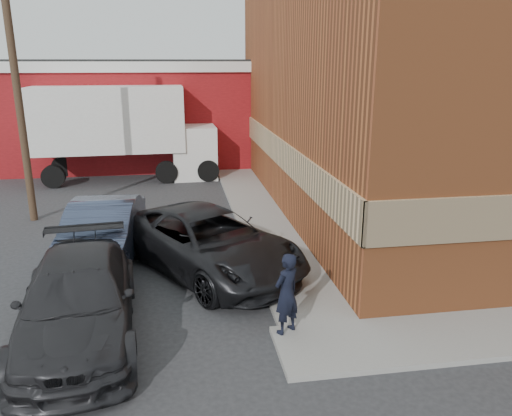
{
  "coord_description": "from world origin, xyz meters",
  "views": [
    {
      "loc": [
        -2.26,
        -9.25,
        5.52
      ],
      "look_at": [
        -0.18,
        3.82,
        1.61
      ],
      "focal_mm": 35.0,
      "sensor_mm": 36.0,
      "label": 1
    }
  ],
  "objects_px": {
    "warehouse": "(108,111)",
    "man": "(286,294)",
    "suv_a": "(208,242)",
    "utility_pole": "(17,85)",
    "box_truck": "(129,127)",
    "brick_building": "(458,84)",
    "suv_b": "(78,300)",
    "sedan": "(102,234)"
  },
  "relations": [
    {
      "from": "warehouse",
      "to": "suv_b",
      "type": "xyz_separation_m",
      "value": [
        1.58,
        -19.5,
        -2.0
      ]
    },
    {
      "from": "brick_building",
      "to": "box_truck",
      "type": "relative_size",
      "value": 2.03
    },
    {
      "from": "sedan",
      "to": "warehouse",
      "type": "bearing_deg",
      "value": 99.37
    },
    {
      "from": "warehouse",
      "to": "box_truck",
      "type": "relative_size",
      "value": 1.81
    },
    {
      "from": "sedan",
      "to": "suv_a",
      "type": "bearing_deg",
      "value": -16.26
    },
    {
      "from": "suv_b",
      "to": "box_truck",
      "type": "bearing_deg",
      "value": 85.12
    },
    {
      "from": "utility_pole",
      "to": "suv_a",
      "type": "relative_size",
      "value": 1.48
    },
    {
      "from": "brick_building",
      "to": "suv_a",
      "type": "distance_m",
      "value": 12.11
    },
    {
      "from": "brick_building",
      "to": "box_truck",
      "type": "bearing_deg",
      "value": 154.79
    },
    {
      "from": "sedan",
      "to": "box_truck",
      "type": "relative_size",
      "value": 0.58
    },
    {
      "from": "suv_b",
      "to": "brick_building",
      "type": "bearing_deg",
      "value": 28.15
    },
    {
      "from": "sedan",
      "to": "box_truck",
      "type": "bearing_deg",
      "value": 93.9
    },
    {
      "from": "brick_building",
      "to": "utility_pole",
      "type": "xyz_separation_m",
      "value": [
        -16.0,
        0.0,
        0.06
      ]
    },
    {
      "from": "suv_b",
      "to": "man",
      "type": "bearing_deg",
      "value": -15.28
    },
    {
      "from": "suv_b",
      "to": "box_truck",
      "type": "height_order",
      "value": "box_truck"
    },
    {
      "from": "warehouse",
      "to": "suv_a",
      "type": "bearing_deg",
      "value": -74.95
    },
    {
      "from": "brick_building",
      "to": "warehouse",
      "type": "height_order",
      "value": "brick_building"
    },
    {
      "from": "utility_pole",
      "to": "suv_b",
      "type": "xyz_separation_m",
      "value": [
        3.08,
        -8.5,
        -3.93
      ]
    },
    {
      "from": "utility_pole",
      "to": "box_truck",
      "type": "xyz_separation_m",
      "value": [
        3.0,
        6.11,
        -2.2
      ]
    },
    {
      "from": "warehouse",
      "to": "box_truck",
      "type": "height_order",
      "value": "warehouse"
    },
    {
      "from": "warehouse",
      "to": "man",
      "type": "relative_size",
      "value": 9.39
    },
    {
      "from": "warehouse",
      "to": "man",
      "type": "xyz_separation_m",
      "value": [
        5.8,
        -20.25,
        -1.82
      ]
    },
    {
      "from": "suv_a",
      "to": "box_truck",
      "type": "relative_size",
      "value": 0.67
    },
    {
      "from": "man",
      "to": "suv_a",
      "type": "relative_size",
      "value": 0.29
    },
    {
      "from": "sedan",
      "to": "suv_b",
      "type": "relative_size",
      "value": 0.93
    },
    {
      "from": "man",
      "to": "suv_a",
      "type": "bearing_deg",
      "value": -104.21
    },
    {
      "from": "utility_pole",
      "to": "box_truck",
      "type": "height_order",
      "value": "utility_pole"
    },
    {
      "from": "warehouse",
      "to": "utility_pole",
      "type": "distance_m",
      "value": 11.27
    },
    {
      "from": "brick_building",
      "to": "utility_pole",
      "type": "distance_m",
      "value": 16.0
    },
    {
      "from": "warehouse",
      "to": "utility_pole",
      "type": "xyz_separation_m",
      "value": [
        -1.5,
        -11.0,
        1.93
      ]
    },
    {
      "from": "warehouse",
      "to": "man",
      "type": "height_order",
      "value": "warehouse"
    },
    {
      "from": "utility_pole",
      "to": "man",
      "type": "relative_size",
      "value": 5.18
    },
    {
      "from": "brick_building",
      "to": "suv_b",
      "type": "distance_m",
      "value": 15.93
    },
    {
      "from": "suv_a",
      "to": "utility_pole",
      "type": "bearing_deg",
      "value": 105.4
    },
    {
      "from": "brick_building",
      "to": "warehouse",
      "type": "bearing_deg",
      "value": 142.8
    },
    {
      "from": "suv_a",
      "to": "suv_b",
      "type": "distance_m",
      "value": 4.1
    },
    {
      "from": "brick_building",
      "to": "sedan",
      "type": "bearing_deg",
      "value": -160.77
    },
    {
      "from": "man",
      "to": "box_truck",
      "type": "xyz_separation_m",
      "value": [
        -4.3,
        15.36,
        1.56
      ]
    },
    {
      "from": "brick_building",
      "to": "suv_a",
      "type": "relative_size",
      "value": 3.01
    },
    {
      "from": "brick_building",
      "to": "box_truck",
      "type": "xyz_separation_m",
      "value": [
        -12.99,
        6.12,
        -2.14
      ]
    },
    {
      "from": "man",
      "to": "suv_b",
      "type": "bearing_deg",
      "value": -44.39
    },
    {
      "from": "warehouse",
      "to": "man",
      "type": "distance_m",
      "value": 21.14
    }
  ]
}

